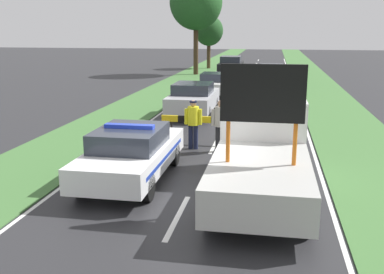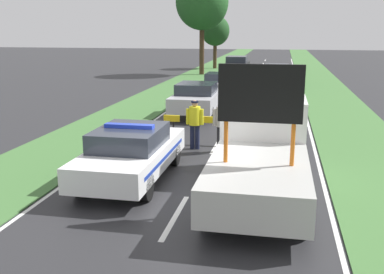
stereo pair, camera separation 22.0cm
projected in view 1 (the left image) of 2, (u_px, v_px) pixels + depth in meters
The scene contains 18 objects.
ground_plane at pixel (192, 190), 11.35m from camera, with size 160.00×160.00×0.00m, color #28282B.
lane_markings at pixel (242, 92), 28.70m from camera, with size 6.76×67.78×0.01m.
grass_verge_left at pixel (172, 87), 31.34m from camera, with size 3.17×120.00×0.03m.
grass_verge_right at pixel (320, 90), 29.62m from camera, with size 3.17×120.00×0.03m.
police_car at pixel (132, 153), 11.95m from camera, with size 1.88×4.77×1.54m.
work_truck at pixel (262, 150), 11.02m from camera, with size 2.17×5.67×3.27m.
road_barrier at pixel (211, 121), 15.67m from camera, with size 3.54×0.08×0.98m.
police_officer at pixel (193, 120), 14.99m from camera, with size 0.60×0.38×1.66m.
pedestrian_civilian at pixel (221, 122), 14.63m from camera, with size 0.62×0.39×1.72m.
traffic_cone_near_police at pixel (142, 131), 16.78m from camera, with size 0.36×0.36×0.50m.
traffic_cone_centre_front at pixel (159, 141), 14.90m from camera, with size 0.51×0.51×0.70m.
traffic_cone_near_truck at pixel (158, 134), 15.77m from camera, with size 0.53×0.53×0.73m.
queued_car_sedan_silver at pixel (193, 98), 21.06m from camera, with size 1.93×4.32×1.51m.
queued_car_van_white at pixel (215, 84), 26.89m from camera, with size 1.76×3.94×1.40m.
queued_car_hatch_blue at pixel (271, 74), 32.12m from camera, with size 1.89×3.99×1.51m.
queued_car_sedan_black at pixel (231, 65), 38.64m from camera, with size 1.90×4.50×1.67m.
roadside_tree_near_left at pixel (209, 31), 44.94m from camera, with size 2.86×2.86×5.27m.
roadside_tree_near_right at pixel (196, 2), 38.30m from camera, with size 4.52×4.52×8.56m.
Camera 1 is at (1.90, -10.55, 3.96)m, focal length 42.00 mm.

